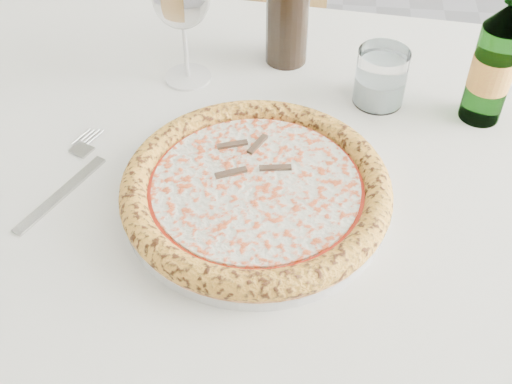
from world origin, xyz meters
TOP-DOWN VIEW (x-y plane):
  - floor at (0.00, 0.00)m, footprint 5.00×6.00m
  - dining_table at (0.13, -0.16)m, footprint 1.42×0.92m
  - chair_far at (0.02, 0.62)m, footprint 0.47×0.47m
  - plate at (0.13, -0.26)m, footprint 0.32×0.32m
  - pizza at (0.13, -0.26)m, footprint 0.33×0.33m
  - fork at (-0.11, -0.24)m, footprint 0.08×0.22m
  - tumbler at (0.29, -0.02)m, footprint 0.07×0.07m
  - beer_bottle at (0.43, -0.05)m, footprint 0.06×0.06m

SIDE VIEW (x-z plane):
  - floor at x=0.00m, z-range -0.02..0.00m
  - chair_far at x=0.02m, z-range 0.07..1.00m
  - dining_table at x=0.13m, z-range 0.28..1.04m
  - fork at x=-0.11m, z-range 0.76..0.76m
  - plate at x=0.13m, z-range 0.76..0.77m
  - pizza at x=0.13m, z-range 0.77..0.80m
  - tumbler at x=0.29m, z-range 0.75..0.83m
  - beer_bottle at x=0.43m, z-range 0.73..0.96m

